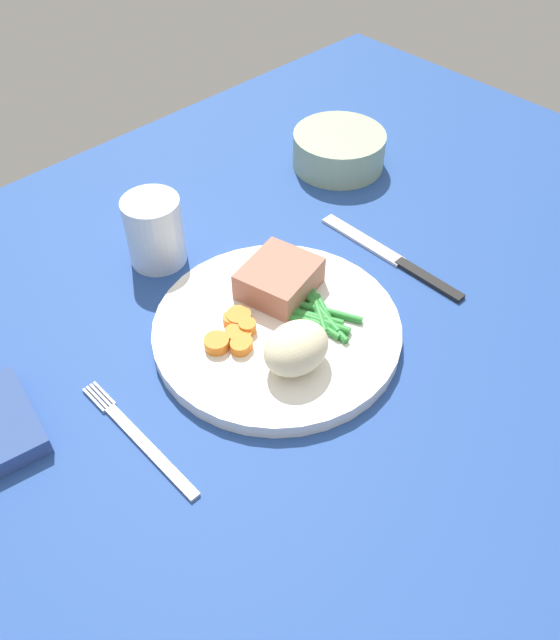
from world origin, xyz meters
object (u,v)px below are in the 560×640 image
meat_portion (277,280)px  knife (393,258)px  fork (139,439)px  dinner_plate (280,332)px  salad_bowl (339,148)px  water_glass (155,235)px

meat_portion → knife: 15.68cm
fork → knife: bearing=-2.5°
dinner_plate → meat_portion: 5.88cm
meat_portion → salad_bowl: 28.52cm
knife → water_glass: 27.82cm
meat_portion → salad_bowl: same height
dinner_plate → salad_bowl: (28.40, 17.94, 1.89)cm
fork → water_glass: 25.56cm
dinner_plate → salad_bowl: size_ratio=2.05×
dinner_plate → fork: 18.09cm
dinner_plate → salad_bowl: bearing=32.3°
knife → water_glass: bearing=131.5°
knife → dinner_plate: bearing=174.8°
meat_portion → water_glass: size_ratio=0.95×
meat_portion → knife: (14.75, -4.35, -3.03)cm
knife → water_glass: size_ratio=2.48×
knife → salad_bowl: salad_bowl is taller
dinner_plate → water_glass: size_ratio=3.12×
meat_portion → knife: meat_portion is taller
knife → salad_bowl: bearing=56.5°
fork → salad_bowl: (46.48, 18.20, 2.49)cm
meat_portion → fork: meat_portion is taller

